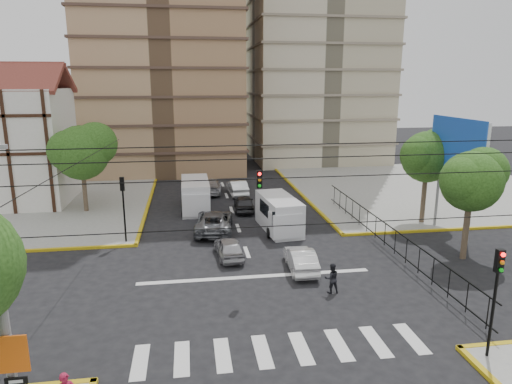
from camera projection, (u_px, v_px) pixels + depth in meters
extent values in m
plane|color=black|center=(259.00, 286.00, 24.21)|extent=(160.00, 160.00, 0.00)
cube|color=gray|center=(2.00, 203.00, 40.54)|extent=(26.00, 26.00, 0.15)
cube|color=gray|center=(423.00, 188.00, 46.30)|extent=(26.00, 26.00, 0.15)
cube|color=silver|center=(282.00, 350.00, 18.44)|extent=(12.00, 2.40, 0.01)
cube|color=silver|center=(256.00, 277.00, 25.37)|extent=(13.00, 0.40, 0.01)
cube|color=silver|center=(7.00, 148.00, 39.52)|extent=(10.00, 8.00, 10.00)
cube|color=maroon|center=(7.00, 78.00, 39.96)|extent=(10.80, 4.25, 2.65)
cylinder|color=slate|center=(469.00, 215.00, 29.64)|extent=(0.20, 0.20, 4.00)
cylinder|color=slate|center=(437.00, 199.00, 33.49)|extent=(0.20, 0.20, 4.00)
cube|color=silver|center=(458.00, 149.00, 30.63)|extent=(0.25, 6.00, 4.00)
cube|color=blue|center=(455.00, 149.00, 30.60)|extent=(0.08, 6.20, 4.20)
cylinder|color=#473828|center=(466.00, 226.00, 27.52)|extent=(0.36, 0.36, 4.20)
sphere|color=#1D4012|center=(471.00, 181.00, 26.87)|extent=(3.60, 3.60, 3.60)
sphere|color=#1D4012|center=(483.00, 171.00, 27.16)|extent=(2.88, 2.88, 2.88)
sphere|color=#1D4012|center=(463.00, 180.00, 26.44)|extent=(2.70, 2.70, 2.70)
cylinder|color=#473828|center=(424.00, 195.00, 34.36)|extent=(0.36, 0.36, 4.48)
sphere|color=#1D4012|center=(427.00, 157.00, 33.67)|extent=(3.80, 3.80, 3.80)
sphere|color=#1D4012|center=(438.00, 148.00, 33.96)|extent=(3.04, 3.04, 3.04)
sphere|color=#1D4012|center=(420.00, 155.00, 33.23)|extent=(2.85, 2.85, 2.85)
cylinder|color=#473828|center=(84.00, 188.00, 37.37)|extent=(0.36, 0.36, 4.20)
sphere|color=#1D4012|center=(81.00, 153.00, 36.69)|extent=(4.40, 4.40, 4.40)
sphere|color=#1D4012|center=(95.00, 144.00, 36.98)|extent=(3.52, 3.52, 3.52)
sphere|color=#1D4012|center=(69.00, 151.00, 36.22)|extent=(3.30, 3.30, 3.30)
cylinder|color=black|center=(492.00, 315.00, 17.39)|extent=(0.12, 0.12, 3.50)
cube|color=black|center=(499.00, 261.00, 16.88)|extent=(0.28, 0.22, 0.90)
sphere|color=#FF0C0C|center=(500.00, 253.00, 16.81)|extent=(0.17, 0.17, 0.17)
cylinder|color=black|center=(124.00, 216.00, 30.14)|extent=(0.12, 0.12, 3.50)
cube|color=black|center=(122.00, 184.00, 29.62)|extent=(0.28, 0.22, 0.90)
sphere|color=#FF0C0C|center=(122.00, 179.00, 29.55)|extent=(0.17, 0.17, 0.17)
cube|color=black|center=(259.00, 179.00, 22.85)|extent=(0.28, 0.22, 0.90)
cylinder|color=black|center=(304.00, 225.00, 14.09)|extent=(18.00, 0.03, 0.03)
cylinder|color=slate|center=(0.00, 292.00, 13.17)|extent=(0.28, 0.28, 9.00)
cylinder|color=slate|center=(17.00, 383.00, 13.69)|extent=(0.08, 0.08, 3.20)
cube|color=#E5590C|center=(12.00, 354.00, 13.41)|extent=(0.90, 0.06, 1.20)
cube|color=black|center=(16.00, 381.00, 13.62)|extent=(0.65, 0.05, 0.25)
cube|color=silver|center=(279.00, 213.00, 33.18)|extent=(2.70, 5.53, 2.45)
cube|color=silver|center=(285.00, 224.00, 31.17)|extent=(2.15, 1.49, 1.71)
cube|color=black|center=(286.00, 218.00, 30.67)|extent=(1.97, 0.31, 0.96)
cylinder|color=black|center=(269.00, 233.00, 31.60)|extent=(0.25, 0.75, 0.75)
cylinder|color=black|center=(298.00, 231.00, 31.89)|extent=(0.25, 0.75, 0.75)
cylinder|color=black|center=(261.00, 219.00, 34.88)|extent=(0.25, 0.75, 0.75)
cylinder|color=black|center=(287.00, 217.00, 35.17)|extent=(0.25, 0.75, 0.75)
cube|color=silver|center=(195.00, 195.00, 38.40)|extent=(2.25, 5.58, 2.56)
cube|color=silver|center=(196.00, 204.00, 36.30)|extent=(2.12, 1.35, 1.78)
cube|color=black|center=(196.00, 197.00, 35.78)|extent=(2.06, 0.11, 1.00)
cylinder|color=black|center=(183.00, 211.00, 36.75)|extent=(0.25, 0.78, 0.78)
cylinder|color=black|center=(209.00, 210.00, 37.05)|extent=(0.25, 0.78, 0.78)
cylinder|color=black|center=(183.00, 200.00, 40.17)|extent=(0.25, 0.78, 0.78)
cylinder|color=black|center=(207.00, 199.00, 40.48)|extent=(0.25, 0.78, 0.78)
imported|color=#A1A1A6|center=(229.00, 247.00, 28.05)|extent=(1.81, 3.84, 1.27)
imported|color=white|center=(301.00, 259.00, 26.12)|extent=(1.56, 4.06, 1.32)
imported|color=slate|center=(214.00, 221.00, 32.87)|extent=(3.18, 5.81, 1.54)
imported|color=#AEAEB3|center=(211.00, 186.00, 44.28)|extent=(2.41, 5.07, 1.43)
imported|color=#29292C|center=(244.00, 203.00, 38.12)|extent=(1.86, 4.06, 1.35)
imported|color=white|center=(237.00, 188.00, 43.58)|extent=(1.80, 4.47, 1.44)
imported|color=black|center=(332.00, 278.00, 23.28)|extent=(0.80, 0.64, 1.58)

